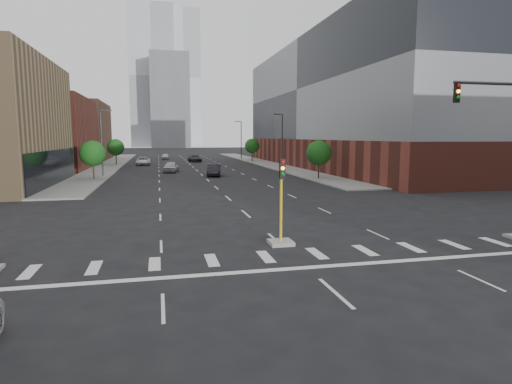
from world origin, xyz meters
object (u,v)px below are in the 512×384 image
object	(u,v)px
car_far_left	(143,161)
car_deep_right	(195,158)
car_near_left	(171,167)
median_traffic_signal	(281,226)
car_distant	(165,156)
car_mid_right	(214,170)

from	to	relation	value
car_far_left	car_deep_right	xyz separation A→B (m)	(10.53, 8.21, -0.01)
car_near_left	car_far_left	distance (m)	18.67
car_near_left	car_far_left	bearing A→B (deg)	113.90
median_traffic_signal	car_distant	distance (m)	84.32
car_deep_right	car_far_left	bearing A→B (deg)	-150.69
median_traffic_signal	car_deep_right	bearing A→B (deg)	88.73
median_traffic_signal	car_mid_right	size ratio (longest dim) A/B	0.87
car_near_left	car_far_left	world-z (taller)	car_near_left
car_mid_right	car_deep_right	xyz separation A→B (m)	(0.12, 34.04, -0.06)
car_near_left	car_deep_right	world-z (taller)	car_near_left
car_distant	median_traffic_signal	bearing A→B (deg)	-87.83
car_far_left	car_deep_right	size ratio (longest dim) A/B	1.06
car_near_left	car_mid_right	world-z (taller)	car_near_left
median_traffic_signal	car_far_left	bearing A→B (deg)	97.85
car_mid_right	median_traffic_signal	bearing A→B (deg)	-83.06
median_traffic_signal	car_far_left	distance (m)	65.24
car_near_left	car_distant	xyz separation A→B (m)	(-0.24, 37.64, -0.14)
car_near_left	car_mid_right	distance (m)	9.62
car_mid_right	car_far_left	xyz separation A→B (m)	(-10.41, 25.82, -0.05)
car_near_left	car_far_left	size ratio (longest dim) A/B	0.87
median_traffic_signal	car_deep_right	world-z (taller)	median_traffic_signal
car_far_left	car_deep_right	distance (m)	13.36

